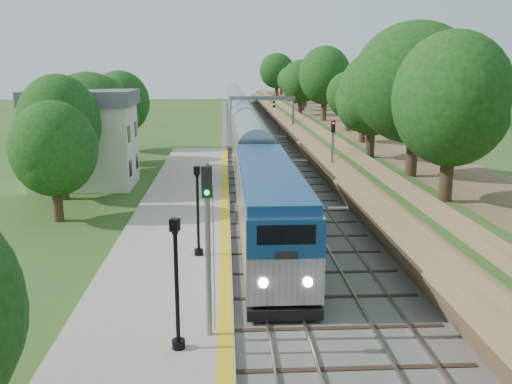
{
  "coord_description": "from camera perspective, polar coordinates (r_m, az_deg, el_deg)",
  "views": [
    {
      "loc": [
        -2.25,
        -17.99,
        9.96
      ],
      "look_at": [
        -0.5,
        14.25,
        2.8
      ],
      "focal_mm": 40.0,
      "sensor_mm": 36.0,
      "label": 1
    }
  ],
  "objects": [
    {
      "name": "trackbed",
      "position": [
        78.73,
        0.02,
        5.29
      ],
      "size": [
        9.5,
        170.0,
        0.28
      ],
      "color": "#4C4944",
      "rests_on": "ground"
    },
    {
      "name": "station_building",
      "position": [
        49.76,
        -16.81,
        5.2
      ],
      "size": [
        8.6,
        6.6,
        8.0
      ],
      "color": "beige",
      "rests_on": "ground"
    },
    {
      "name": "ground",
      "position": [
        20.69,
        3.67,
        -16.31
      ],
      "size": [
        320.0,
        320.0,
        0.0
      ],
      "primitive_type": "plane",
      "color": "#2D4C19",
      "rests_on": "ground"
    },
    {
      "name": "platform",
      "position": [
        35.49,
        -7.77,
        -3.59
      ],
      "size": [
        6.4,
        68.0,
        0.38
      ],
      "primitive_type": "cube",
      "color": "gray",
      "rests_on": "ground"
    },
    {
      "name": "train",
      "position": [
        91.36,
        -1.7,
        7.69
      ],
      "size": [
        3.06,
        143.36,
        4.49
      ],
      "color": "black",
      "rests_on": "trackbed"
    },
    {
      "name": "trees_behind_platform",
      "position": [
        40.04,
        -15.99,
        4.23
      ],
      "size": [
        7.82,
        53.32,
        7.21
      ],
      "color": "#332316",
      "rests_on": "ground"
    },
    {
      "name": "signal_platform",
      "position": [
        20.07,
        -4.85,
        -3.99
      ],
      "size": [
        0.37,
        0.3,
        6.35
      ],
      "color": "slate",
      "rests_on": "platform"
    },
    {
      "name": "yellow_stripe",
      "position": [
        35.32,
        -3.16,
        -3.25
      ],
      "size": [
        0.55,
        68.0,
        0.01
      ],
      "primitive_type": "cube",
      "color": "gold",
      "rests_on": "platform"
    },
    {
      "name": "embankment",
      "position": [
        79.41,
        6.08,
        6.65
      ],
      "size": [
        10.64,
        170.0,
        11.7
      ],
      "color": "brown",
      "rests_on": "ground"
    },
    {
      "name": "lamppost_mid",
      "position": [
        19.81,
        -7.91,
        -9.87
      ],
      "size": [
        0.46,
        0.46,
        4.66
      ],
      "color": "black",
      "rests_on": "platform"
    },
    {
      "name": "lamppost_far",
      "position": [
        29.28,
        -5.82,
        -2.4
      ],
      "size": [
        0.46,
        0.46,
        4.66
      ],
      "color": "black",
      "rests_on": "platform"
    },
    {
      "name": "signal_farside",
      "position": [
        45.48,
        7.66,
        4.39
      ],
      "size": [
        0.31,
        0.25,
        5.74
      ],
      "color": "slate",
      "rests_on": "ground"
    },
    {
      "name": "signal_gantry",
      "position": [
        73.32,
        0.6,
        8.49
      ],
      "size": [
        8.4,
        0.38,
        6.2
      ],
      "color": "slate",
      "rests_on": "ground"
    }
  ]
}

